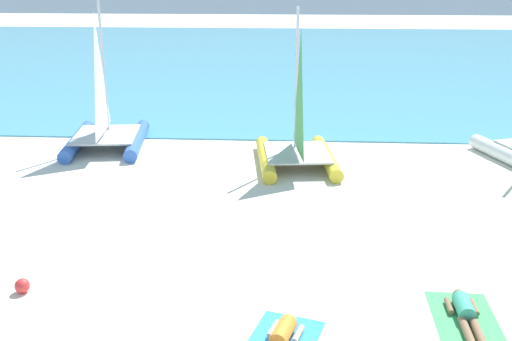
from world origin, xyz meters
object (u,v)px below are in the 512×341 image
(sailboat_yellow, at_px, (297,144))
(sunbather_right, at_px, (465,312))
(beach_ball, at_px, (22,286))
(towel_right, at_px, (466,321))
(sailboat_blue, at_px, (106,126))
(sunbather_left, at_px, (281,338))

(sailboat_yellow, bearing_deg, sunbather_right, -77.17)
(sunbather_right, height_order, beach_ball, sunbather_right)
(sailboat_yellow, relative_size, towel_right, 2.51)
(sailboat_blue, distance_m, towel_right, 13.80)
(sunbather_right, bearing_deg, sailboat_blue, 135.22)
(sailboat_blue, height_order, sailboat_yellow, sailboat_blue)
(sailboat_blue, relative_size, sailboat_yellow, 1.06)
(sailboat_blue, relative_size, sunbather_right, 3.25)
(sunbather_right, bearing_deg, beach_ball, 179.07)
(sunbather_left, bearing_deg, sailboat_yellow, 104.54)
(sunbather_left, height_order, sunbather_right, same)
(towel_right, bearing_deg, sailboat_blue, 133.07)
(sailboat_blue, distance_m, sunbather_left, 12.60)
(towel_right, height_order, beach_ball, beach_ball)
(sailboat_yellow, xyz_separation_m, towel_right, (2.94, -8.51, -0.71))
(sailboat_yellow, xyz_separation_m, beach_ball, (-5.23, -8.03, -0.57))
(sailboat_yellow, xyz_separation_m, sunbather_left, (-0.29, -9.41, -0.58))
(sunbather_left, bearing_deg, sailboat_blue, 135.68)
(sunbather_left, relative_size, towel_right, 0.81)
(sailboat_yellow, relative_size, sunbather_left, 3.09)
(sailboat_yellow, bearing_deg, sailboat_blue, 160.03)
(beach_ball, bearing_deg, sailboat_blue, 97.32)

